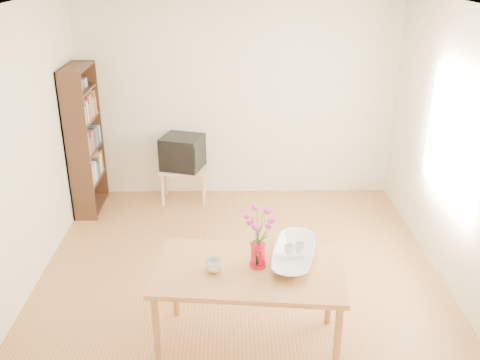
{
  "coord_description": "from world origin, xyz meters",
  "views": [
    {
      "loc": [
        -0.07,
        -4.36,
        3.01
      ],
      "look_at": [
        0.0,
        0.3,
        1.0
      ],
      "focal_mm": 40.0,
      "sensor_mm": 36.0,
      "label": 1
    }
  ],
  "objects_px": {
    "pitcher": "(258,256)",
    "television": "(183,151)",
    "table": "(249,277)",
    "mug": "(214,265)",
    "bowl": "(295,233)"
  },
  "relations": [
    {
      "from": "table",
      "to": "television",
      "type": "bearing_deg",
      "value": 110.46
    },
    {
      "from": "table",
      "to": "mug",
      "type": "xyz_separation_m",
      "value": [
        -0.27,
        -0.03,
        0.13
      ]
    },
    {
      "from": "mug",
      "to": "bowl",
      "type": "bearing_deg",
      "value": -156.61
    },
    {
      "from": "table",
      "to": "bowl",
      "type": "distance_m",
      "value": 0.49
    },
    {
      "from": "table",
      "to": "television",
      "type": "xyz_separation_m",
      "value": [
        -0.75,
        2.83,
        -0.0
      ]
    },
    {
      "from": "television",
      "to": "pitcher",
      "type": "bearing_deg",
      "value": -56.54
    },
    {
      "from": "pitcher",
      "to": "television",
      "type": "bearing_deg",
      "value": 114.32
    },
    {
      "from": "table",
      "to": "pitcher",
      "type": "height_order",
      "value": "pitcher"
    },
    {
      "from": "pitcher",
      "to": "bowl",
      "type": "relative_size",
      "value": 0.43
    },
    {
      "from": "pitcher",
      "to": "television",
      "type": "distance_m",
      "value": 2.91
    },
    {
      "from": "mug",
      "to": "table",
      "type": "bearing_deg",
      "value": -165.77
    },
    {
      "from": "table",
      "to": "television",
      "type": "height_order",
      "value": "television"
    },
    {
      "from": "mug",
      "to": "bowl",
      "type": "distance_m",
      "value": 0.68
    },
    {
      "from": "pitcher",
      "to": "mug",
      "type": "xyz_separation_m",
      "value": [
        -0.34,
        -0.08,
        -0.04
      ]
    },
    {
      "from": "television",
      "to": "mug",
      "type": "bearing_deg",
      "value": -63.4
    }
  ]
}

